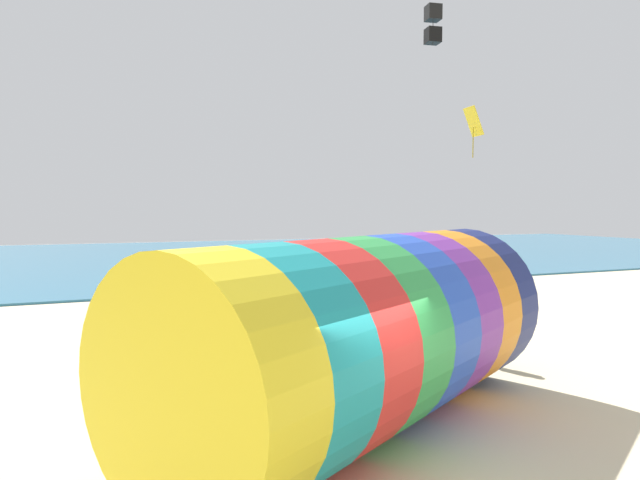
% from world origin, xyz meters
% --- Properties ---
extents(ground_plane, '(120.00, 120.00, 0.00)m').
position_xyz_m(ground_plane, '(0.00, 0.00, 0.00)').
color(ground_plane, beige).
extents(sea, '(120.00, 40.00, 0.10)m').
position_xyz_m(sea, '(0.00, 38.08, 0.05)').
color(sea, teal).
rests_on(sea, ground).
extents(giant_inflatable_tube, '(9.04, 7.19, 3.35)m').
position_xyz_m(giant_inflatable_tube, '(0.99, 1.66, 1.68)').
color(giant_inflatable_tube, yellow).
rests_on(giant_inflatable_tube, ground).
extents(kite_handler, '(0.39, 0.42, 1.74)m').
position_xyz_m(kite_handler, '(5.48, 4.28, 0.90)').
color(kite_handler, black).
rests_on(kite_handler, ground).
extents(kite_black_box, '(0.61, 0.61, 1.52)m').
position_xyz_m(kite_black_box, '(9.04, 11.85, 10.86)').
color(kite_black_box, black).
extents(kite_yellow_diamond, '(0.44, 0.67, 1.51)m').
position_xyz_m(kite_yellow_diamond, '(7.42, 7.19, 6.40)').
color(kite_yellow_diamond, yellow).
extents(bystander_near_water, '(0.36, 0.42, 1.60)m').
position_xyz_m(bystander_near_water, '(3.27, 6.52, 0.81)').
color(bystander_near_water, '#726651').
rests_on(bystander_near_water, ground).
extents(bystander_mid_beach, '(0.41, 0.41, 1.69)m').
position_xyz_m(bystander_mid_beach, '(10.79, 10.93, 0.86)').
color(bystander_mid_beach, '#383D56').
rests_on(bystander_mid_beach, ground).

